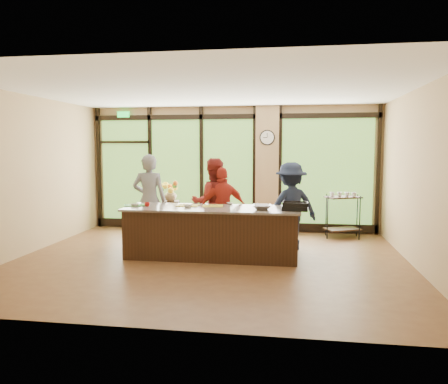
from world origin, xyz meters
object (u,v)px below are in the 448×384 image
(cook_left, at_px, (149,200))
(bar_cart, at_px, (343,210))
(flower_stand, at_px, (171,219))
(island_base, at_px, (212,233))
(roasting_pan, at_px, (295,208))
(cook_right, at_px, (291,206))

(cook_left, bearing_deg, bar_cart, -167.38)
(cook_left, relative_size, flower_stand, 2.32)
(island_base, distance_m, roasting_pan, 1.59)
(bar_cart, bearing_deg, island_base, -164.60)
(island_base, height_order, roasting_pan, roasting_pan)
(flower_stand, bearing_deg, cook_right, -35.72)
(island_base, bearing_deg, roasting_pan, -5.85)
(flower_stand, distance_m, bar_cart, 3.88)
(roasting_pan, height_order, flower_stand, roasting_pan)
(cook_right, bearing_deg, island_base, 5.47)
(island_base, xyz_separation_m, flower_stand, (-1.28, 1.72, -0.03))
(cook_right, height_order, bar_cart, cook_right)
(cook_right, distance_m, flower_stand, 2.88)
(island_base, relative_size, flower_stand, 3.83)
(bar_cart, bearing_deg, roasting_pan, -139.44)
(cook_left, relative_size, roasting_pan, 4.29)
(island_base, height_order, bar_cart, bar_cart)
(cook_right, xyz_separation_m, bar_cart, (1.15, 1.32, -0.25))
(island_base, distance_m, cook_left, 1.71)
(cook_right, xyz_separation_m, flower_stand, (-2.70, 0.90, -0.46))
(island_base, bearing_deg, cook_right, 30.19)
(island_base, bearing_deg, bar_cart, 39.89)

